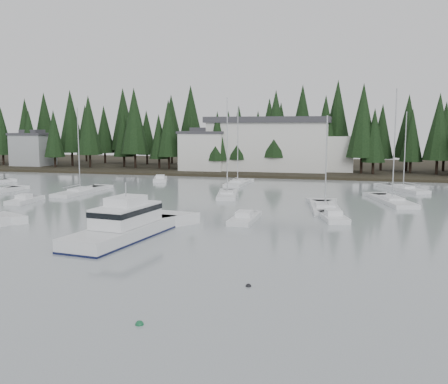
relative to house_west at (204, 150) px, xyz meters
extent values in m
plane|color=gray|center=(18.00, -79.00, -4.65)|extent=(260.00, 260.00, 0.00)
cube|color=black|center=(18.00, 18.00, -4.65)|extent=(240.00, 54.00, 1.00)
cube|color=silver|center=(0.00, 0.00, -0.40)|extent=(9.00, 7.00, 7.50)
cube|color=#38383D|center=(0.00, 0.00, 3.60)|extent=(9.54, 7.42, 0.50)
cube|color=#38383D|center=(0.00, 0.00, 4.20)|extent=(4.95, 3.85, 0.80)
cube|color=#999EA0|center=(-42.00, 2.00, -0.65)|extent=(8.00, 7.00, 7.00)
cube|color=#38383D|center=(-42.00, 2.00, 3.10)|extent=(8.48, 7.42, 0.50)
cube|color=#38383D|center=(-42.00, 2.00, 3.70)|extent=(4.40, 3.85, 0.80)
cube|color=silver|center=(13.00, 3.00, 0.85)|extent=(24.00, 10.00, 10.00)
cube|color=#38383D|center=(13.00, 3.00, 6.15)|extent=(25.00, 11.00, 1.20)
cube|color=silver|center=(25.00, 5.00, -0.65)|extent=(10.00, 8.00, 7.00)
cube|color=silver|center=(11.35, -61.17, -4.48)|extent=(5.44, 13.00, 1.83)
cube|color=#0E1333|center=(11.35, -61.17, -4.62)|extent=(5.48, 13.07, 0.25)
cube|color=white|center=(11.43, -60.54, -2.71)|extent=(3.99, 6.91, 1.66)
cube|color=black|center=(11.43, -60.54, -2.30)|extent=(4.07, 6.98, 0.46)
cube|color=white|center=(11.43, -60.54, -1.50)|extent=(2.73, 3.55, 0.75)
cylinder|color=#A5A8AD|center=(11.43, -60.54, -0.58)|extent=(0.10, 0.10, 1.26)
cube|color=silver|center=(37.30, -21.06, -4.68)|extent=(6.91, 9.60, 1.05)
cube|color=white|center=(37.30, -21.06, -4.03)|extent=(3.12, 3.70, 0.30)
cylinder|color=#A5A8AD|center=(37.30, -21.06, 1.39)|extent=(0.14, 0.14, 11.09)
cube|color=silver|center=(27.04, -41.91, -4.68)|extent=(4.28, 9.76, 1.05)
cube|color=white|center=(27.04, -41.91, -4.03)|extent=(2.52, 3.47, 0.30)
cylinder|color=#A5A8AD|center=(27.04, -41.91, 0.92)|extent=(0.14, 0.14, 10.14)
cube|color=silver|center=(13.59, -34.05, -4.68)|extent=(4.13, 8.79, 1.05)
cube|color=white|center=(13.59, -34.05, -4.03)|extent=(2.29, 3.17, 0.30)
cylinder|color=#A5A8AD|center=(13.59, -34.05, 2.21)|extent=(0.14, 0.14, 12.74)
cube|color=silver|center=(11.81, -20.08, -4.68)|extent=(2.87, 8.63, 1.05)
cube|color=white|center=(11.81, -20.08, -4.03)|extent=(1.95, 2.95, 0.30)
cylinder|color=#A5A8AD|center=(11.81, -20.08, 1.92)|extent=(0.14, 0.14, 12.16)
cube|color=silver|center=(34.82, -34.25, -4.68)|extent=(5.63, 10.91, 1.05)
cube|color=white|center=(34.82, -34.25, -4.03)|extent=(2.89, 3.99, 0.30)
cylinder|color=#A5A8AD|center=(34.82, -34.25, 2.59)|extent=(0.14, 0.14, 13.49)
cube|color=silver|center=(-7.55, -35.93, -4.68)|extent=(2.95, 10.92, 1.05)
cube|color=white|center=(-7.55, -35.93, -4.03)|extent=(1.99, 3.73, 0.30)
cylinder|color=#A5A8AD|center=(-7.55, -35.93, 1.62)|extent=(0.14, 0.14, 11.55)
cube|color=silver|center=(-9.67, -45.61, -4.60)|extent=(2.66, 5.53, 0.90)
cube|color=white|center=(-9.67, -45.61, -3.90)|extent=(1.64, 1.84, 0.55)
cube|color=silver|center=(28.20, -47.77, -4.60)|extent=(3.58, 5.87, 0.90)
cube|color=white|center=(28.20, -47.77, -3.90)|extent=(1.91, 2.09, 0.55)
cube|color=silver|center=(-2.69, -17.64, -4.60)|extent=(4.10, 6.46, 0.90)
cube|color=white|center=(-2.69, -17.64, -3.90)|extent=(2.06, 2.33, 0.55)
cube|color=silver|center=(19.61, -50.90, -4.60)|extent=(2.26, 6.24, 0.90)
cube|color=white|center=(19.61, -50.90, -3.90)|extent=(1.51, 2.01, 0.55)
sphere|color=#145933|center=(20.36, -77.91, -4.65)|extent=(0.41, 0.41, 0.41)
sphere|color=black|center=(24.22, -70.96, -4.65)|extent=(0.35, 0.35, 0.35)
camera|label=1|loc=(29.98, -98.90, 4.70)|focal=40.00mm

